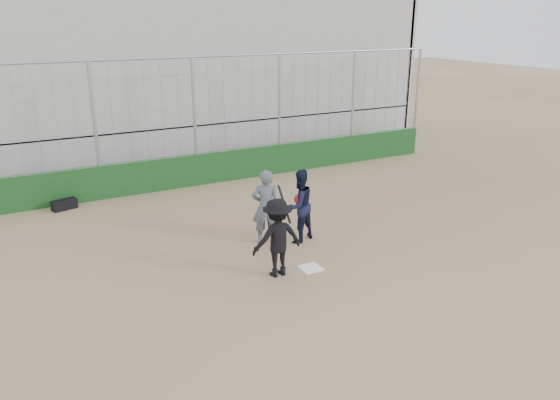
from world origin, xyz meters
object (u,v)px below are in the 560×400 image
catcher_crouched (300,218)px  equipment_bag (64,204)px  umpire (266,211)px  batter_at_plate (277,237)px

catcher_crouched → equipment_bag: (-4.69, 5.10, -0.46)m
umpire → equipment_bag: 6.24m
batter_at_plate → umpire: size_ratio=1.13×
catcher_crouched → umpire: 0.84m
batter_at_plate → catcher_crouched: 1.89m
batter_at_plate → umpire: (0.56, 1.63, -0.03)m
batter_at_plate → equipment_bag: size_ratio=2.56×
equipment_bag → batter_at_plate: bearing=-62.3°
batter_at_plate → catcher_crouched: bearing=45.2°
equipment_bag → umpire: bearing=-50.7°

